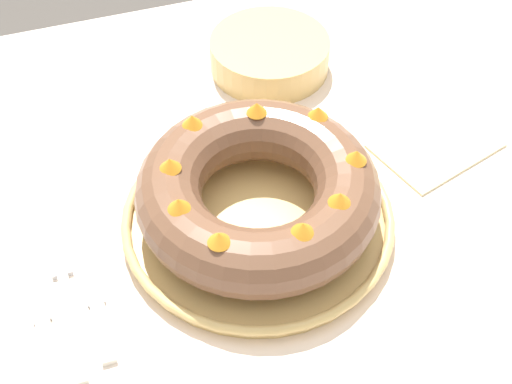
{
  "coord_description": "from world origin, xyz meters",
  "views": [
    {
      "loc": [
        -0.18,
        -0.5,
        1.43
      ],
      "look_at": [
        -0.0,
        0.03,
        0.81
      ],
      "focal_mm": 50.0,
      "sensor_mm": 36.0,
      "label": 1
    }
  ],
  "objects_px": {
    "cake_knife": "(98,307)",
    "bundt_cake": "(256,192)",
    "fork": "(66,295)",
    "serving_dish": "(256,219)",
    "napkin": "(436,145)",
    "serving_knife": "(43,324)",
    "side_bowl": "(270,54)"
  },
  "relations": [
    {
      "from": "serving_knife",
      "to": "napkin",
      "type": "relative_size",
      "value": 1.34
    },
    {
      "from": "cake_knife",
      "to": "serving_dish",
      "type": "bearing_deg",
      "value": 14.77
    },
    {
      "from": "bundt_cake",
      "to": "serving_knife",
      "type": "distance_m",
      "value": 0.28
    },
    {
      "from": "bundt_cake",
      "to": "serving_dish",
      "type": "bearing_deg",
      "value": 138.83
    },
    {
      "from": "fork",
      "to": "serving_knife",
      "type": "xyz_separation_m",
      "value": [
        -0.03,
        -0.03,
        0.0
      ]
    },
    {
      "from": "serving_dish",
      "to": "serving_knife",
      "type": "distance_m",
      "value": 0.27
    },
    {
      "from": "cake_knife",
      "to": "serving_knife",
      "type": "bearing_deg",
      "value": -177.27
    },
    {
      "from": "bundt_cake",
      "to": "side_bowl",
      "type": "height_order",
      "value": "bundt_cake"
    },
    {
      "from": "serving_knife",
      "to": "serving_dish",
      "type": "bearing_deg",
      "value": 11.04
    },
    {
      "from": "bundt_cake",
      "to": "napkin",
      "type": "xyz_separation_m",
      "value": [
        0.28,
        0.05,
        -0.06
      ]
    },
    {
      "from": "fork",
      "to": "cake_knife",
      "type": "xyz_separation_m",
      "value": [
        0.03,
        -0.03,
        -0.0
      ]
    },
    {
      "from": "cake_knife",
      "to": "side_bowl",
      "type": "xyz_separation_m",
      "value": [
        0.32,
        0.35,
        0.02
      ]
    },
    {
      "from": "side_bowl",
      "to": "napkin",
      "type": "distance_m",
      "value": 0.28
    },
    {
      "from": "serving_dish",
      "to": "fork",
      "type": "distance_m",
      "value": 0.24
    },
    {
      "from": "serving_knife",
      "to": "bundt_cake",
      "type": "bearing_deg",
      "value": 11.03
    },
    {
      "from": "napkin",
      "to": "serving_knife",
      "type": "bearing_deg",
      "value": -168.05
    },
    {
      "from": "serving_knife",
      "to": "napkin",
      "type": "bearing_deg",
      "value": 10.1
    },
    {
      "from": "serving_dish",
      "to": "napkin",
      "type": "xyz_separation_m",
      "value": [
        0.28,
        0.05,
        -0.01
      ]
    },
    {
      "from": "cake_knife",
      "to": "bundt_cake",
      "type": "bearing_deg",
      "value": 14.75
    },
    {
      "from": "serving_knife",
      "to": "cake_knife",
      "type": "bearing_deg",
      "value": 1.65
    },
    {
      "from": "bundt_cake",
      "to": "cake_knife",
      "type": "xyz_separation_m",
      "value": [
        -0.21,
        -0.06,
        -0.06
      ]
    },
    {
      "from": "serving_dish",
      "to": "serving_knife",
      "type": "height_order",
      "value": "serving_dish"
    },
    {
      "from": "fork",
      "to": "cake_knife",
      "type": "distance_m",
      "value": 0.04
    },
    {
      "from": "cake_knife",
      "to": "side_bowl",
      "type": "distance_m",
      "value": 0.47
    },
    {
      "from": "bundt_cake",
      "to": "cake_knife",
      "type": "relative_size",
      "value": 1.68
    },
    {
      "from": "cake_knife",
      "to": "side_bowl",
      "type": "bearing_deg",
      "value": 46.08
    },
    {
      "from": "side_bowl",
      "to": "napkin",
      "type": "height_order",
      "value": "side_bowl"
    },
    {
      "from": "bundt_cake",
      "to": "fork",
      "type": "xyz_separation_m",
      "value": [
        -0.24,
        -0.03,
        -0.06
      ]
    },
    {
      "from": "serving_dish",
      "to": "bundt_cake",
      "type": "distance_m",
      "value": 0.05
    },
    {
      "from": "fork",
      "to": "cake_knife",
      "type": "bearing_deg",
      "value": -41.62
    },
    {
      "from": "serving_dish",
      "to": "napkin",
      "type": "height_order",
      "value": "serving_dish"
    },
    {
      "from": "serving_knife",
      "to": "napkin",
      "type": "distance_m",
      "value": 0.55
    }
  ]
}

